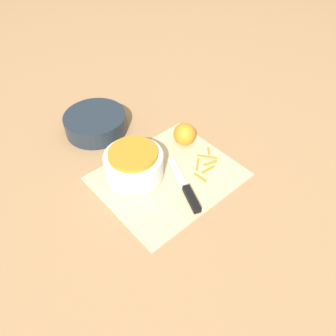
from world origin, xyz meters
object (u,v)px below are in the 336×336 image
Objects in this scene: bowl_dark at (96,123)px; knife at (188,193)px; orange_left at (185,134)px; bowl_speckled at (134,164)px.

knife is (0.03, -0.40, -0.02)m from bowl_dark.
bowl_dark is 0.29m from orange_left.
bowl_dark is 0.99× the size of knife.
orange_left reaches higher than knife.
knife is at bearing -67.86° from bowl_speckled.
bowl_dark is at bearing 125.07° from orange_left.
orange_left is at bearing -18.09° from knife.
orange_left is (0.14, 0.16, 0.03)m from knife.
orange_left reaches higher than bowl_dark.
knife is at bearing -85.53° from bowl_dark.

